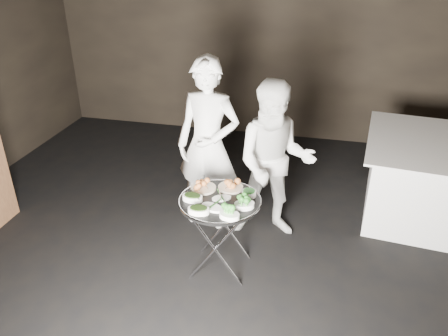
% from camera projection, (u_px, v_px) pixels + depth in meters
% --- Properties ---
extents(floor, '(6.00, 7.00, 0.05)m').
position_uv_depth(floor, '(190.00, 289.00, 3.77)').
color(floor, black).
rests_on(floor, ground).
extents(wall_back, '(6.00, 0.05, 3.00)m').
position_uv_depth(wall_back, '(261.00, 33.00, 6.11)').
color(wall_back, black).
rests_on(wall_back, floor).
extents(tray_stand, '(0.48, 0.41, 0.71)m').
position_uv_depth(tray_stand, '(220.00, 232.00, 3.80)').
color(tray_stand, silver).
rests_on(tray_stand, floor).
extents(serving_tray, '(0.70, 0.70, 0.04)m').
position_uv_depth(serving_tray, '(220.00, 201.00, 3.66)').
color(serving_tray, black).
rests_on(serving_tray, tray_stand).
extents(potato_plate_a, '(0.22, 0.22, 0.08)m').
position_uv_depth(potato_plate_a, '(203.00, 185.00, 3.80)').
color(potato_plate_a, beige).
rests_on(potato_plate_a, serving_tray).
extents(potato_plate_b, '(0.22, 0.22, 0.08)m').
position_uv_depth(potato_plate_b, '(231.00, 185.00, 3.81)').
color(potato_plate_b, beige).
rests_on(potato_plate_b, serving_tray).
extents(greens_bowl, '(0.13, 0.13, 0.07)m').
position_uv_depth(greens_bowl, '(249.00, 192.00, 3.70)').
color(greens_bowl, white).
rests_on(greens_bowl, serving_tray).
extents(asparagus_plate_a, '(0.19, 0.16, 0.03)m').
position_uv_depth(asparagus_plate_a, '(222.00, 198.00, 3.66)').
color(asparagus_plate_a, white).
rests_on(asparagus_plate_a, serving_tray).
extents(asparagus_plate_b, '(0.23, 0.18, 0.04)m').
position_uv_depth(asparagus_plate_b, '(212.00, 207.00, 3.53)').
color(asparagus_plate_b, white).
rests_on(asparagus_plate_b, serving_tray).
extents(spinach_bowl_a, '(0.18, 0.13, 0.07)m').
position_uv_depth(spinach_bowl_a, '(192.00, 197.00, 3.64)').
color(spinach_bowl_a, white).
rests_on(spinach_bowl_a, serving_tray).
extents(spinach_bowl_b, '(0.18, 0.13, 0.07)m').
position_uv_depth(spinach_bowl_b, '(199.00, 210.00, 3.46)').
color(spinach_bowl_b, white).
rests_on(spinach_bowl_b, serving_tray).
extents(broccoli_bowl_a, '(0.20, 0.18, 0.07)m').
position_uv_depth(broccoli_bowl_a, '(244.00, 204.00, 3.54)').
color(broccoli_bowl_a, white).
rests_on(broccoli_bowl_a, serving_tray).
extents(broccoli_bowl_b, '(0.18, 0.14, 0.07)m').
position_uv_depth(broccoli_bowl_b, '(229.00, 214.00, 3.41)').
color(broccoli_bowl_b, white).
rests_on(broccoli_bowl_b, serving_tray).
extents(serving_utensils, '(0.57, 0.42, 0.01)m').
position_uv_depth(serving_utensils, '(224.00, 191.00, 3.69)').
color(serving_utensils, silver).
rests_on(serving_utensils, serving_tray).
extents(waiter_left, '(0.68, 0.49, 1.74)m').
position_uv_depth(waiter_left, '(208.00, 146.00, 4.26)').
color(waiter_left, white).
rests_on(waiter_left, floor).
extents(waiter_right, '(0.85, 0.70, 1.58)m').
position_uv_depth(waiter_right, '(274.00, 162.00, 4.12)').
color(waiter_right, white).
rests_on(waiter_right, floor).
extents(dining_table, '(1.48, 1.48, 0.84)m').
position_uv_depth(dining_table, '(436.00, 180.00, 4.57)').
color(dining_table, white).
rests_on(dining_table, floor).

